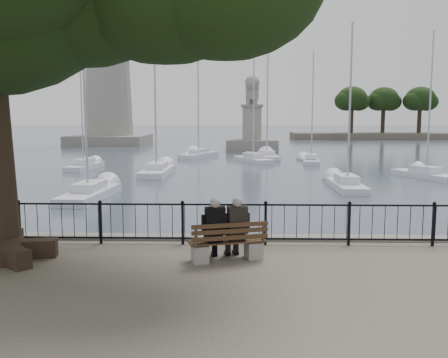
{
  "coord_description": "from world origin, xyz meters",
  "views": [
    {
      "loc": [
        0.32,
        -9.28,
        3.1
      ],
      "look_at": [
        0.0,
        2.5,
        1.6
      ],
      "focal_mm": 40.0,
      "sensor_mm": 36.0,
      "label": 1
    }
  ],
  "objects_px": {
    "person_right": "(236,230)",
    "person_left": "(214,231)",
    "lion_monument": "(252,132)",
    "lighthouse": "(107,47)",
    "bench": "(228,247)"
  },
  "relations": [
    {
      "from": "lighthouse",
      "to": "lion_monument",
      "type": "height_order",
      "value": "lighthouse"
    },
    {
      "from": "lion_monument",
      "to": "bench",
      "type": "bearing_deg",
      "value": -92.21
    },
    {
      "from": "bench",
      "to": "lighthouse",
      "type": "relative_size",
      "value": 0.05
    },
    {
      "from": "lighthouse",
      "to": "bench",
      "type": "bearing_deg",
      "value": -73.42
    },
    {
      "from": "bench",
      "to": "person_right",
      "type": "distance_m",
      "value": 0.4
    },
    {
      "from": "person_right",
      "to": "lion_monument",
      "type": "relative_size",
      "value": 0.16
    },
    {
      "from": "person_right",
      "to": "lion_monument",
      "type": "xyz_separation_m",
      "value": [
        1.72,
        48.63,
        0.57
      ]
    },
    {
      "from": "person_left",
      "to": "person_right",
      "type": "height_order",
      "value": "same"
    },
    {
      "from": "person_right",
      "to": "lighthouse",
      "type": "relative_size",
      "value": 0.04
    },
    {
      "from": "bench",
      "to": "person_left",
      "type": "height_order",
      "value": "person_left"
    },
    {
      "from": "person_left",
      "to": "person_right",
      "type": "distance_m",
      "value": 0.49
    },
    {
      "from": "person_right",
      "to": "lion_monument",
      "type": "height_order",
      "value": "lion_monument"
    },
    {
      "from": "person_right",
      "to": "person_left",
      "type": "bearing_deg",
      "value": -163.86
    },
    {
      "from": "lighthouse",
      "to": "person_right",
      "type": "bearing_deg",
      "value": -73.24
    },
    {
      "from": "bench",
      "to": "person_right",
      "type": "relative_size",
      "value": 1.25
    }
  ]
}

